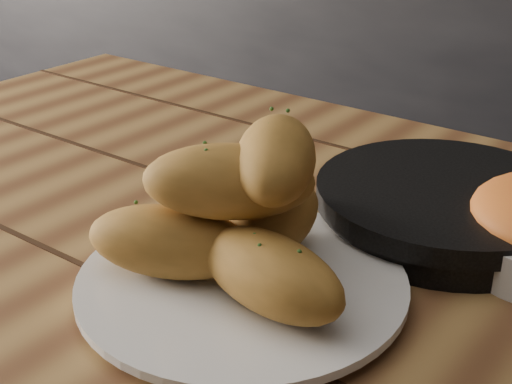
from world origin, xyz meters
name	(u,v)px	position (x,y,z in m)	size (l,w,h in m)	color
counter	(311,121)	(0.00, 1.70, 0.45)	(2.80, 0.60, 0.90)	black
table	(242,345)	(0.61, 0.62, 0.65)	(1.37, 0.90, 0.75)	olive
plate	(242,284)	(0.65, 0.57, 0.76)	(0.28, 0.28, 0.02)	silver
bread_rolls	(242,216)	(0.65, 0.57, 0.82)	(0.25, 0.21, 0.13)	#A5702D
skillet	(448,205)	(0.74, 0.79, 0.77)	(0.38, 0.26, 0.05)	black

